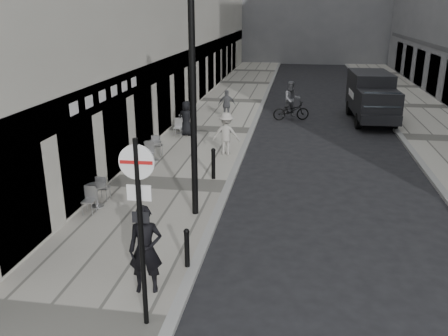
# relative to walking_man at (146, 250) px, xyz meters

# --- Properties ---
(sidewalk) EXTENTS (4.00, 60.00, 0.12)m
(sidewalk) POSITION_rel_walking_man_xyz_m (-1.24, 13.93, -1.01)
(sidewalk) COLOR #ABA89B
(sidewalk) RESTS_ON ground
(far_sidewalk) EXTENTS (4.00, 60.00, 0.12)m
(far_sidewalk) POSITION_rel_walking_man_xyz_m (9.76, 13.93, -1.01)
(far_sidewalk) COLOR #ABA89B
(far_sidewalk) RESTS_ON ground
(walking_man) EXTENTS (0.77, 0.58, 1.89)m
(walking_man) POSITION_rel_walking_man_xyz_m (0.00, 0.00, 0.00)
(walking_man) COLOR black
(walking_man) RESTS_ON sidewalk
(sign_post) EXTENTS (0.62, 0.10, 3.61)m
(sign_post) POSITION_rel_walking_man_xyz_m (0.31, -1.07, 1.37)
(sign_post) COLOR black
(sign_post) RESTS_ON sidewalk
(lamppost) EXTENTS (0.31, 0.31, 6.83)m
(lamppost) POSITION_rel_walking_man_xyz_m (0.16, 4.00, 2.85)
(lamppost) COLOR black
(lamppost) RESTS_ON sidewalk
(bollard_near) EXTENTS (0.12, 0.12, 0.89)m
(bollard_near) POSITION_rel_walking_man_xyz_m (0.61, 1.06, -0.50)
(bollard_near) COLOR black
(bollard_near) RESTS_ON sidewalk
(bollard_far) EXTENTS (0.14, 0.14, 1.02)m
(bollard_far) POSITION_rel_walking_man_xyz_m (0.16, 6.97, -0.44)
(bollard_far) COLOR black
(bollard_far) RESTS_ON sidewalk
(panel_van) EXTENTS (2.20, 5.40, 2.50)m
(panel_van) POSITION_rel_walking_man_xyz_m (6.75, 17.49, 0.34)
(panel_van) COLOR black
(panel_van) RESTS_ON ground
(cyclist) EXTENTS (2.04, 1.13, 2.09)m
(cyclist) POSITION_rel_walking_man_xyz_m (2.59, 17.02, -0.25)
(cyclist) COLOR black
(cyclist) RESTS_ON ground
(pedestrian_a) EXTENTS (0.94, 0.46, 1.55)m
(pedestrian_a) POSITION_rel_walking_man_xyz_m (-0.78, 16.19, -0.17)
(pedestrian_a) COLOR slate
(pedestrian_a) RESTS_ON sidewalk
(pedestrian_b) EXTENTS (1.15, 0.71, 1.71)m
(pedestrian_b) POSITION_rel_walking_man_xyz_m (0.16, 9.90, -0.09)
(pedestrian_b) COLOR #AFAAA2
(pedestrian_b) RESTS_ON sidewalk
(pedestrian_c) EXTENTS (0.81, 0.56, 1.60)m
(pedestrian_c) POSITION_rel_walking_man_xyz_m (-2.12, 12.60, -0.15)
(pedestrian_c) COLOR black
(pedestrian_c) RESTS_ON sidewalk
(cafe_table_near) EXTENTS (0.63, 1.41, 0.80)m
(cafe_table_near) POSITION_rel_walking_man_xyz_m (-2.84, 4.01, -0.54)
(cafe_table_near) COLOR #A2A3A5
(cafe_table_near) RESTS_ON sidewalk
(cafe_table_mid) EXTENTS (0.68, 1.54, 0.87)m
(cafe_table_mid) POSITION_rel_walking_man_xyz_m (-2.52, 8.65, -0.50)
(cafe_table_mid) COLOR silver
(cafe_table_mid) RESTS_ON sidewalk
(cafe_table_far) EXTENTS (0.65, 1.46, 0.83)m
(cafe_table_far) POSITION_rel_walking_man_xyz_m (-2.46, 12.83, -0.53)
(cafe_table_far) COLOR silver
(cafe_table_far) RESTS_ON sidewalk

